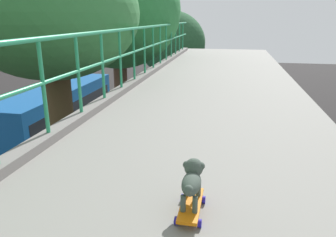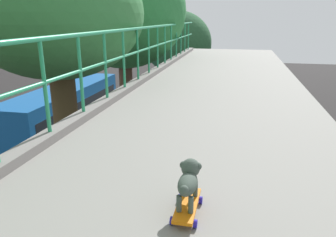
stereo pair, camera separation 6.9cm
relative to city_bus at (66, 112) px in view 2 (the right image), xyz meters
name	(u,v)px [view 2 (the right image)]	position (x,y,z in m)	size (l,w,h in m)	color
city_bus	(66,112)	(0.00, 0.00, 0.00)	(2.68, 10.66, 3.50)	#124E90
roadside_tree_mid	(57,24)	(6.47, -10.97, 5.46)	(3.73, 3.73, 9.05)	#4F3D26
roadside_tree_far	(123,14)	(6.36, -6.48, 5.72)	(4.29, 4.29, 9.73)	brown
roadside_tree_farthest	(178,44)	(6.29, 3.98, 3.92)	(4.42, 4.42, 8.02)	brown
toy_skateboard	(187,206)	(10.04, -15.50, 4.34)	(0.18, 0.45, 0.08)	orange
small_dog	(189,179)	(10.04, -15.46, 4.53)	(0.16, 0.40, 0.28)	#3F4C43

